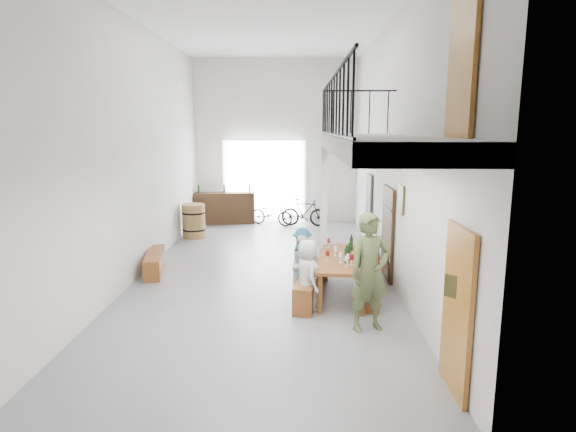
{
  "coord_description": "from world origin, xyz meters",
  "views": [
    {
      "loc": [
        0.74,
        -10.49,
        3.26
      ],
      "look_at": [
        0.55,
        -0.5,
        1.4
      ],
      "focal_mm": 30.0,
      "sensor_mm": 36.0,
      "label": 1
    }
  ],
  "objects_px": {
    "tasting_table": "(343,262)",
    "host_standing": "(370,272)",
    "serving_counter": "(225,208)",
    "bicycle_near": "(271,213)",
    "bench_inner": "(310,284)",
    "oak_barrel": "(194,221)",
    "side_bench": "(155,262)"
  },
  "relations": [
    {
      "from": "side_bench",
      "to": "bicycle_near",
      "type": "height_order",
      "value": "bicycle_near"
    },
    {
      "from": "bicycle_near",
      "to": "host_standing",
      "type": "bearing_deg",
      "value": -143.1
    },
    {
      "from": "serving_counter",
      "to": "bicycle_near",
      "type": "height_order",
      "value": "serving_counter"
    },
    {
      "from": "tasting_table",
      "to": "serving_counter",
      "type": "relative_size",
      "value": 1.12
    },
    {
      "from": "bicycle_near",
      "to": "bench_inner",
      "type": "bearing_deg",
      "value": -147.48
    },
    {
      "from": "side_bench",
      "to": "serving_counter",
      "type": "height_order",
      "value": "serving_counter"
    },
    {
      "from": "side_bench",
      "to": "host_standing",
      "type": "relative_size",
      "value": 0.83
    },
    {
      "from": "serving_counter",
      "to": "bicycle_near",
      "type": "relative_size",
      "value": 1.32
    },
    {
      "from": "oak_barrel",
      "to": "tasting_table",
      "type": "bearing_deg",
      "value": -51.66
    },
    {
      "from": "serving_counter",
      "to": "host_standing",
      "type": "xyz_separation_m",
      "value": [
        3.64,
        -8.72,
        0.44
      ]
    },
    {
      "from": "host_standing",
      "to": "bicycle_near",
      "type": "relative_size",
      "value": 1.27
    },
    {
      "from": "serving_counter",
      "to": "bicycle_near",
      "type": "bearing_deg",
      "value": -18.14
    },
    {
      "from": "tasting_table",
      "to": "host_standing",
      "type": "xyz_separation_m",
      "value": [
        0.28,
        -1.53,
        0.26
      ]
    },
    {
      "from": "oak_barrel",
      "to": "bicycle_near",
      "type": "bearing_deg",
      "value": 40.23
    },
    {
      "from": "tasting_table",
      "to": "side_bench",
      "type": "bearing_deg",
      "value": 166.33
    },
    {
      "from": "tasting_table",
      "to": "oak_barrel",
      "type": "height_order",
      "value": "oak_barrel"
    },
    {
      "from": "host_standing",
      "to": "bicycle_near",
      "type": "xyz_separation_m",
      "value": [
        -2.03,
        8.41,
        -0.57
      ]
    },
    {
      "from": "bench_inner",
      "to": "oak_barrel",
      "type": "height_order",
      "value": "oak_barrel"
    },
    {
      "from": "tasting_table",
      "to": "bench_inner",
      "type": "relative_size",
      "value": 1.04
    },
    {
      "from": "side_bench",
      "to": "serving_counter",
      "type": "xyz_separation_m",
      "value": [
        0.76,
        5.65,
        0.3
      ]
    },
    {
      "from": "serving_counter",
      "to": "bicycle_near",
      "type": "xyz_separation_m",
      "value": [
        1.61,
        -0.3,
        -0.13
      ]
    },
    {
      "from": "bench_inner",
      "to": "bicycle_near",
      "type": "distance_m",
      "value": 6.99
    },
    {
      "from": "side_bench",
      "to": "bicycle_near",
      "type": "relative_size",
      "value": 1.06
    },
    {
      "from": "bench_inner",
      "to": "side_bench",
      "type": "height_order",
      "value": "bench_inner"
    },
    {
      "from": "bench_inner",
      "to": "serving_counter",
      "type": "height_order",
      "value": "serving_counter"
    },
    {
      "from": "serving_counter",
      "to": "host_standing",
      "type": "distance_m",
      "value": 9.46
    },
    {
      "from": "bench_inner",
      "to": "serving_counter",
      "type": "bearing_deg",
      "value": 119.78
    },
    {
      "from": "bench_inner",
      "to": "oak_barrel",
      "type": "xyz_separation_m",
      "value": [
        -3.33,
        5.03,
        0.26
      ]
    },
    {
      "from": "tasting_table",
      "to": "side_bench",
      "type": "height_order",
      "value": "tasting_table"
    },
    {
      "from": "side_bench",
      "to": "oak_barrel",
      "type": "height_order",
      "value": "oak_barrel"
    },
    {
      "from": "tasting_table",
      "to": "host_standing",
      "type": "bearing_deg",
      "value": -72.98
    },
    {
      "from": "oak_barrel",
      "to": "bicycle_near",
      "type": "distance_m",
      "value": 2.9
    }
  ]
}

